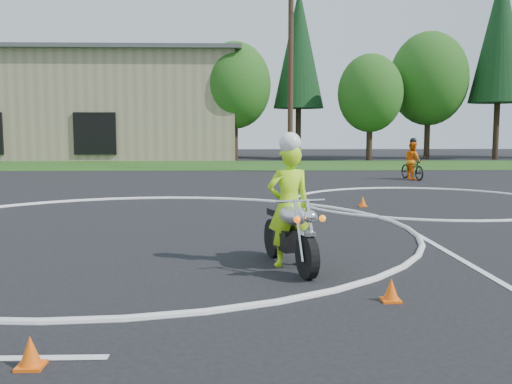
{
  "coord_description": "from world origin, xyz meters",
  "views": [
    {
      "loc": [
        2.25,
        -9.29,
        2.16
      ],
      "look_at": [
        2.56,
        0.61,
        1.1
      ],
      "focal_mm": 40.0,
      "sensor_mm": 36.0,
      "label": 1
    }
  ],
  "objects": [
    {
      "name": "treeline",
      "position": [
        14.78,
        34.61,
        6.62
      ],
      "size": [
        38.2,
        8.1,
        14.52
      ],
      "color": "#382619",
      "rests_on": "ground"
    },
    {
      "name": "primary_motorcycle",
      "position": [
        3.07,
        -0.43,
        0.56
      ],
      "size": [
        0.86,
        2.16,
        1.16
      ],
      "rotation": [
        0.0,
        0.0,
        0.27
      ],
      "color": "black",
      "rests_on": "ground"
    },
    {
      "name": "rider_second_grp",
      "position": [
        10.05,
        15.96,
        0.66
      ],
      "size": [
        1.05,
        2.04,
        1.87
      ],
      "rotation": [
        0.0,
        0.0,
        0.2
      ],
      "color": "black",
      "rests_on": "ground"
    },
    {
      "name": "traffic_cones",
      "position": [
        4.01,
        1.66,
        0.14
      ],
      "size": [
        21.96,
        11.31,
        0.3
      ],
      "color": "#FF5B0D",
      "rests_on": "ground"
    },
    {
      "name": "utility_poles",
      "position": [
        5.0,
        21.0,
        5.2
      ],
      "size": [
        41.6,
        1.12,
        10.0
      ],
      "color": "#473321",
      "rests_on": "ground"
    },
    {
      "name": "grass_strip",
      "position": [
        0.0,
        27.0,
        0.01
      ],
      "size": [
        120.0,
        10.0,
        0.02
      ],
      "primitive_type": "cube",
      "color": "#1E4714",
      "rests_on": "ground"
    },
    {
      "name": "rider_primary_grp",
      "position": [
        3.05,
        -0.29,
        1.04
      ],
      "size": [
        0.81,
        0.64,
        2.15
      ],
      "rotation": [
        0.0,
        0.0,
        0.27
      ],
      "color": "#BAFF1A",
      "rests_on": "ground"
    },
    {
      "name": "ground",
      "position": [
        0.0,
        0.0,
        0.0
      ],
      "size": [
        120.0,
        120.0,
        0.0
      ],
      "primitive_type": "plane",
      "color": "black",
      "rests_on": "ground"
    },
    {
      "name": "course_markings",
      "position": [
        2.17,
        4.35,
        0.01
      ],
      "size": [
        19.05,
        19.05,
        0.12
      ],
      "color": "silver",
      "rests_on": "ground"
    }
  ]
}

